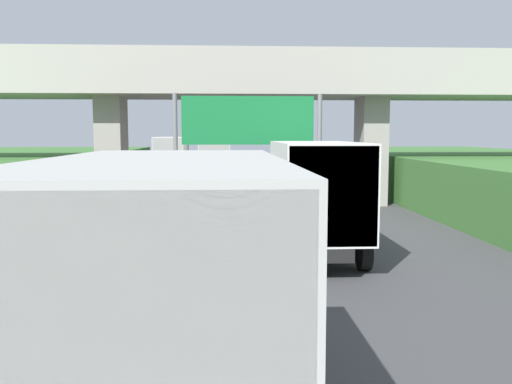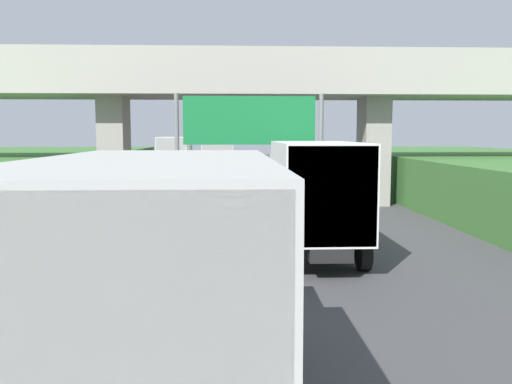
{
  "view_description": "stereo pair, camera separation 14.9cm",
  "coord_description": "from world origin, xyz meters",
  "px_view_note": "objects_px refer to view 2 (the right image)",
  "views": [
    {
      "loc": [
        -0.85,
        -0.32,
        3.67
      ],
      "look_at": [
        0.0,
        15.52,
        2.0
      ],
      "focal_mm": 38.66,
      "sensor_mm": 36.0,
      "label": 1
    },
    {
      "loc": [
        -0.7,
        -0.33,
        3.67
      ],
      "look_at": [
        0.0,
        15.52,
        2.0
      ],
      "focal_mm": 38.66,
      "sensor_mm": 36.0,
      "label": 2
    }
  ],
  "objects_px": {
    "truck_white": "(312,191)",
    "truck_black": "(176,156)",
    "construction_barrel_5": "(110,199)",
    "truck_silver": "(166,285)",
    "car_red": "(206,197)",
    "truck_green": "(218,156)",
    "overhead_highway_sign": "(249,129)",
    "construction_barrel_4": "(86,212)",
    "construction_barrel_3": "(53,232)"
  },
  "relations": [
    {
      "from": "truck_white",
      "to": "car_red",
      "type": "height_order",
      "value": "truck_white"
    },
    {
      "from": "car_red",
      "to": "truck_green",
      "type": "bearing_deg",
      "value": 89.63
    },
    {
      "from": "truck_white",
      "to": "overhead_highway_sign",
      "type": "bearing_deg",
      "value": 109.06
    },
    {
      "from": "truck_white",
      "to": "construction_barrel_3",
      "type": "height_order",
      "value": "truck_white"
    },
    {
      "from": "truck_black",
      "to": "construction_barrel_5",
      "type": "relative_size",
      "value": 8.11
    },
    {
      "from": "truck_white",
      "to": "truck_black",
      "type": "xyz_separation_m",
      "value": [
        -6.96,
        27.65,
        0.0
      ]
    },
    {
      "from": "car_red",
      "to": "construction_barrel_4",
      "type": "xyz_separation_m",
      "value": [
        -4.85,
        -1.69,
        -0.4
      ]
    },
    {
      "from": "truck_silver",
      "to": "construction_barrel_5",
      "type": "height_order",
      "value": "truck_silver"
    },
    {
      "from": "overhead_highway_sign",
      "to": "truck_green",
      "type": "distance_m",
      "value": 21.51
    },
    {
      "from": "overhead_highway_sign",
      "to": "truck_black",
      "type": "xyz_separation_m",
      "value": [
        -5.19,
        22.52,
        -1.94
      ]
    },
    {
      "from": "truck_silver",
      "to": "construction_barrel_5",
      "type": "bearing_deg",
      "value": 104.06
    },
    {
      "from": "construction_barrel_4",
      "to": "construction_barrel_5",
      "type": "bearing_deg",
      "value": 90.33
    },
    {
      "from": "truck_green",
      "to": "truck_black",
      "type": "bearing_deg",
      "value": 161.16
    },
    {
      "from": "truck_silver",
      "to": "construction_barrel_3",
      "type": "bearing_deg",
      "value": 113.34
    },
    {
      "from": "truck_silver",
      "to": "truck_black",
      "type": "bearing_deg",
      "value": 95.57
    },
    {
      "from": "truck_silver",
      "to": "construction_barrel_5",
      "type": "distance_m",
      "value": 21.74
    },
    {
      "from": "car_red",
      "to": "construction_barrel_3",
      "type": "distance_m",
      "value": 7.85
    },
    {
      "from": "truck_white",
      "to": "truck_silver",
      "type": "relative_size",
      "value": 1.0
    },
    {
      "from": "construction_barrel_3",
      "to": "construction_barrel_4",
      "type": "xyz_separation_m",
      "value": [
        -0.09,
        4.55,
        0.0
      ]
    },
    {
      "from": "overhead_highway_sign",
      "to": "truck_white",
      "type": "relative_size",
      "value": 0.81
    },
    {
      "from": "truck_white",
      "to": "car_red",
      "type": "bearing_deg",
      "value": 115.1
    },
    {
      "from": "truck_black",
      "to": "truck_silver",
      "type": "bearing_deg",
      "value": -84.43
    },
    {
      "from": "truck_silver",
      "to": "car_red",
      "type": "bearing_deg",
      "value": 91.23
    },
    {
      "from": "truck_black",
      "to": "construction_barrel_4",
      "type": "distance_m",
      "value": 21.68
    },
    {
      "from": "truck_black",
      "to": "car_red",
      "type": "height_order",
      "value": "truck_black"
    },
    {
      "from": "truck_green",
      "to": "construction_barrel_5",
      "type": "xyz_separation_m",
      "value": [
        -5.0,
        -15.86,
        -1.47
      ]
    },
    {
      "from": "overhead_highway_sign",
      "to": "truck_white",
      "type": "bearing_deg",
      "value": -70.94
    },
    {
      "from": "construction_barrel_3",
      "to": "construction_barrel_4",
      "type": "bearing_deg",
      "value": 91.11
    },
    {
      "from": "truck_silver",
      "to": "construction_barrel_5",
      "type": "xyz_separation_m",
      "value": [
        -5.27,
        21.04,
        -1.47
      ]
    },
    {
      "from": "truck_green",
      "to": "construction_barrel_4",
      "type": "distance_m",
      "value": 21.05
    },
    {
      "from": "overhead_highway_sign",
      "to": "construction_barrel_4",
      "type": "distance_m",
      "value": 7.59
    },
    {
      "from": "truck_white",
      "to": "car_red",
      "type": "xyz_separation_m",
      "value": [
        -3.63,
        7.75,
        -1.08
      ]
    },
    {
      "from": "truck_white",
      "to": "construction_barrel_5",
      "type": "relative_size",
      "value": 8.11
    },
    {
      "from": "construction_barrel_4",
      "to": "overhead_highway_sign",
      "type": "bearing_deg",
      "value": -8.01
    },
    {
      "from": "car_red",
      "to": "truck_black",
      "type": "bearing_deg",
      "value": 99.49
    },
    {
      "from": "overhead_highway_sign",
      "to": "construction_barrel_5",
      "type": "bearing_deg",
      "value": 140.83
    },
    {
      "from": "overhead_highway_sign",
      "to": "truck_green",
      "type": "bearing_deg",
      "value": 94.66
    },
    {
      "from": "overhead_highway_sign",
      "to": "truck_black",
      "type": "relative_size",
      "value": 0.81
    },
    {
      "from": "overhead_highway_sign",
      "to": "truck_green",
      "type": "height_order",
      "value": "overhead_highway_sign"
    },
    {
      "from": "construction_barrel_4",
      "to": "truck_green",
      "type": "bearing_deg",
      "value": 76.3
    },
    {
      "from": "car_red",
      "to": "construction_barrel_4",
      "type": "relative_size",
      "value": 4.56
    },
    {
      "from": "truck_green",
      "to": "car_red",
      "type": "xyz_separation_m",
      "value": [
        -0.12,
        -18.72,
        -1.08
      ]
    },
    {
      "from": "overhead_highway_sign",
      "to": "truck_silver",
      "type": "xyz_separation_m",
      "value": [
        -1.47,
        -15.55,
        -1.94
      ]
    },
    {
      "from": "truck_white",
      "to": "car_red",
      "type": "distance_m",
      "value": 8.63
    },
    {
      "from": "truck_white",
      "to": "construction_barrel_5",
      "type": "height_order",
      "value": "truck_white"
    },
    {
      "from": "truck_green",
      "to": "construction_barrel_4",
      "type": "bearing_deg",
      "value": -103.7
    },
    {
      "from": "construction_barrel_4",
      "to": "truck_silver",
      "type": "bearing_deg",
      "value": -72.37
    },
    {
      "from": "truck_silver",
      "to": "construction_barrel_3",
      "type": "distance_m",
      "value": 13.09
    },
    {
      "from": "truck_white",
      "to": "truck_silver",
      "type": "distance_m",
      "value": 10.92
    },
    {
      "from": "truck_green",
      "to": "car_red",
      "type": "bearing_deg",
      "value": -90.37
    }
  ]
}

